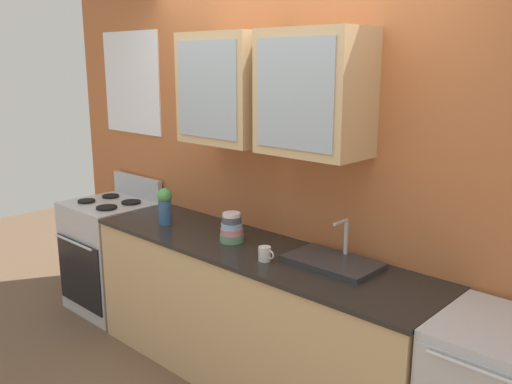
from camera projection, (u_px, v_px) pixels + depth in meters
ground_plane at (252, 379)px, 3.57m from camera, size 10.00×10.00×0.00m
back_wall_unit at (286, 159)px, 3.48m from camera, size 4.69×0.46×2.62m
counter at (252, 315)px, 3.47m from camera, size 2.46×0.64×0.91m
stove_range at (112, 255)px, 4.52m from camera, size 0.66×0.65×1.09m
sink_faucet at (333, 261)px, 3.08m from camera, size 0.53×0.31×0.24m
bowl_stack at (232, 228)px, 3.46m from camera, size 0.15×0.15×0.19m
vase at (165, 205)px, 3.82m from camera, size 0.10×0.10×0.26m
cup_near_sink at (265, 254)px, 3.13m from camera, size 0.11×0.07×0.08m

